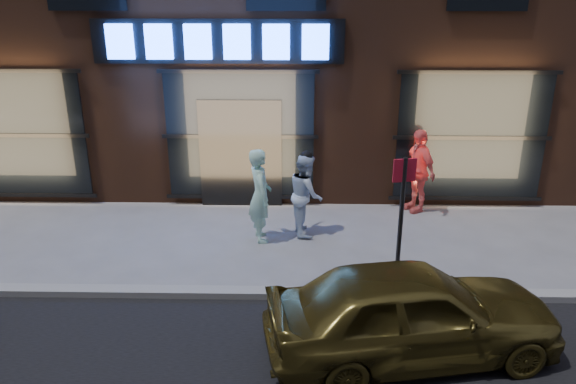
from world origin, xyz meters
name	(u,v)px	position (x,y,z in m)	size (l,w,h in m)	color
ground	(219,296)	(0.00, 0.00, 0.00)	(90.00, 90.00, 0.00)	slate
curb	(219,293)	(0.00, 0.00, 0.06)	(60.00, 0.25, 0.12)	gray
man_bowtie	(260,195)	(0.54, 2.14, 0.92)	(0.67, 0.44, 1.85)	#C1FEE0
man_cap	(306,194)	(1.43, 2.47, 0.82)	(0.80, 0.62, 1.65)	silver
passerby	(418,171)	(3.86, 3.70, 0.92)	(1.08, 0.45, 1.84)	#F06A62
gold_sedan	(412,312)	(2.80, -1.43, 0.67)	(1.57, 3.91, 1.33)	brown
sign_post	(401,213)	(2.89, 0.24, 1.38)	(0.36, 0.10, 2.29)	#262628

